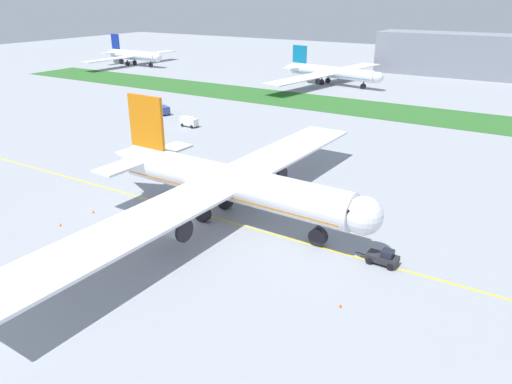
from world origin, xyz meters
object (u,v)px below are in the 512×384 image
at_px(pushback_tug, 383,257).
at_px(service_truck_fuel_bowser, 189,121).
at_px(traffic_cone_port_wing, 60,224).
at_px(service_truck_baggage_loader, 163,110).
at_px(airliner_foreground, 226,183).
at_px(parked_airliner_far_left, 133,55).
at_px(parked_airliner_far_centre, 330,72).
at_px(traffic_cone_near_nose, 93,211).
at_px(traffic_cone_starboard_wing, 341,305).
at_px(ground_crew_wingwalker_port, 205,199).

xyz_separation_m(pushback_tug, service_truck_fuel_bowser, (-69.20, 43.94, 0.47)).
relative_size(traffic_cone_port_wing, service_truck_baggage_loader, 0.09).
xyz_separation_m(airliner_foreground, service_truck_fuel_bowser, (-42.74, 43.15, -4.76)).
xyz_separation_m(traffic_cone_port_wing, service_truck_baggage_loader, (-38.07, 66.89, 1.16)).
distance_m(parked_airliner_far_left, parked_airliner_far_centre, 106.98).
xyz_separation_m(pushback_tug, traffic_cone_near_nose, (-46.90, -9.29, -0.73)).
bearing_deg(traffic_cone_starboard_wing, service_truck_fuel_bowser, 140.47).
xyz_separation_m(ground_crew_wingwalker_port, parked_airliner_far_left, (-137.38, 121.45, 3.97)).
bearing_deg(service_truck_baggage_loader, airliner_foreground, -40.64).
relative_size(pushback_tug, parked_airliner_far_left, 0.10).
bearing_deg(pushback_tug, traffic_cone_starboard_wing, -94.91).
bearing_deg(ground_crew_wingwalker_port, service_truck_fuel_bowser, 131.75).
height_order(ground_crew_wingwalker_port, parked_airliner_far_centre, parked_airliner_far_centre).
distance_m(pushback_tug, ground_crew_wingwalker_port, 33.23).
distance_m(traffic_cone_port_wing, service_truck_fuel_bowser, 63.28).
bearing_deg(service_truck_fuel_bowser, ground_crew_wingwalker_port, -48.25).
relative_size(ground_crew_wingwalker_port, service_truck_baggage_loader, 0.27).
relative_size(ground_crew_wingwalker_port, traffic_cone_starboard_wing, 2.96).
bearing_deg(airliner_foreground, traffic_cone_port_wing, -142.21).
xyz_separation_m(service_truck_baggage_loader, parked_airliner_far_left, (-84.96, 73.44, 3.57)).
bearing_deg(airliner_foreground, parked_airliner_far_centre, 106.44).
relative_size(ground_crew_wingwalker_port, parked_airliner_far_centre, 0.02).
xyz_separation_m(airliner_foreground, traffic_cone_port_wing, (-20.95, -16.24, -5.96)).
bearing_deg(traffic_cone_starboard_wing, traffic_cone_port_wing, -176.12).
distance_m(airliner_foreground, traffic_cone_starboard_wing, 29.20).
distance_m(traffic_cone_near_nose, parked_airliner_far_centre, 136.52).
relative_size(pushback_tug, traffic_cone_near_nose, 10.40).
bearing_deg(traffic_cone_port_wing, airliner_foreground, 37.79).
relative_size(airliner_foreground, service_truck_baggage_loader, 12.72).
xyz_separation_m(airliner_foreground, ground_crew_wingwalker_port, (-6.59, 2.64, -5.20)).
bearing_deg(parked_airliner_far_left, traffic_cone_starboard_wing, -39.01).
height_order(traffic_cone_starboard_wing, service_truck_baggage_loader, service_truck_baggage_loader).
distance_m(pushback_tug, traffic_cone_starboard_wing, 12.37).
bearing_deg(pushback_tug, service_truck_fuel_bowser, 147.59).
height_order(pushback_tug, traffic_cone_starboard_wing, pushback_tug).
xyz_separation_m(traffic_cone_port_wing, traffic_cone_starboard_wing, (46.35, 3.15, 0.00)).
bearing_deg(parked_airliner_far_centre, traffic_cone_near_nose, -83.03).
height_order(pushback_tug, parked_airliner_far_left, parked_airliner_far_left).
relative_size(ground_crew_wingwalker_port, traffic_cone_near_nose, 2.96).
height_order(traffic_cone_port_wing, service_truck_baggage_loader, service_truck_baggage_loader).
height_order(service_truck_baggage_loader, parked_airliner_far_left, parked_airliner_far_left).
xyz_separation_m(service_truck_fuel_bowser, parked_airliner_far_left, (-101.23, 80.94, 3.53)).
bearing_deg(traffic_cone_port_wing, parked_airliner_far_left, 131.24).
bearing_deg(parked_airliner_far_left, parked_airliner_far_centre, 0.67).
bearing_deg(ground_crew_wingwalker_port, airliner_foreground, -21.82).
distance_m(pushback_tug, service_truck_fuel_bowser, 81.98).
distance_m(traffic_cone_starboard_wing, service_truck_baggage_loader, 105.79).
bearing_deg(service_truck_baggage_loader, traffic_cone_near_nose, -57.58).
bearing_deg(airliner_foreground, pushback_tug, -1.72).
xyz_separation_m(traffic_cone_near_nose, service_truck_baggage_loader, (-38.57, 60.73, 1.16)).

